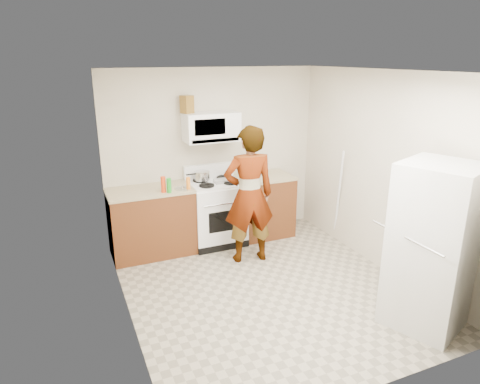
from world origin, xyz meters
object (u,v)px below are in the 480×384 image
fridge (433,247)px  kettle (253,166)px  person (249,195)px  saucepan (202,176)px  gas_range (216,211)px  microwave (211,127)px

fridge → kettle: 3.02m
person → saucepan: person is taller
gas_range → person: 0.85m
fridge → kettle: size_ratio=8.29×
fridge → saucepan: (-1.44, 2.83, 0.16)m
saucepan → microwave: bearing=7.0°
gas_range → saucepan: 0.56m
fridge → kettle: (-0.59, 2.95, 0.19)m
microwave → person: 1.16m
fridge → gas_range: bearing=93.0°
person → microwave: bearing=-67.6°
gas_range → microwave: (0.00, 0.13, 1.21)m
gas_range → kettle: (0.69, 0.23, 0.55)m
kettle → saucepan: kettle is taller
kettle → microwave: bearing=170.2°
microwave → saucepan: 0.71m
person → saucepan: (-0.37, 0.81, 0.10)m
microwave → fridge: (1.28, -2.85, -0.85)m
fridge → saucepan: size_ratio=7.91×
person → fridge: bearing=125.9°
microwave → saucepan: size_ratio=3.53×
saucepan → fridge: bearing=-63.0°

